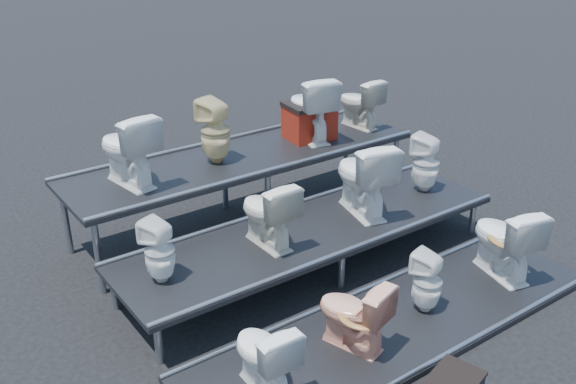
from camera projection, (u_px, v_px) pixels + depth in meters
ground at (312, 267)px, 6.81m from camera, size 80.00×80.00×0.00m
tier_front at (399, 324)px, 5.84m from camera, size 4.20×1.20×0.06m
tier_mid at (312, 248)px, 6.71m from camera, size 4.20×1.20×0.46m
tier_back at (245, 189)px, 7.59m from camera, size 4.20×1.20×0.86m
toilet_0 at (264, 355)px, 4.91m from camera, size 0.38×0.64×0.64m
toilet_1 at (353, 313)px, 5.38m from camera, size 0.53×0.72×0.65m
toilet_2 at (427, 282)px, 5.87m from camera, size 0.33×0.34×0.60m
toilet_3 at (504, 240)px, 6.41m from camera, size 0.61×0.85×0.78m
toilet_4 at (159, 251)px, 5.59m from camera, size 0.35×0.35×0.60m
toilet_5 at (267, 213)px, 6.18m from camera, size 0.39×0.68×0.69m
toilet_6 at (363, 176)px, 6.80m from camera, size 0.65×0.91×0.83m
toilet_7 at (426, 163)px, 7.34m from camera, size 0.38×0.39×0.68m
toilet_8 at (127, 149)px, 6.51m from camera, size 0.53×0.81×0.77m
toilet_9 at (215, 131)px, 7.06m from camera, size 0.41×0.41×0.73m
toilet_10 at (310, 107)px, 7.75m from camera, size 0.60×0.86×0.80m
toilet_11 at (360, 103)px, 8.21m from camera, size 0.39×0.64×0.64m
red_crate at (309, 123)px, 7.85m from camera, size 0.60×0.50×0.40m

